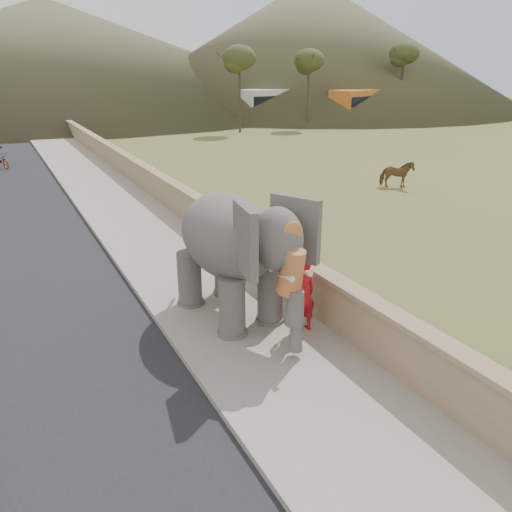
{
  "coord_description": "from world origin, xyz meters",
  "views": [
    {
      "loc": [
        -3.94,
        -9.02,
        5.1
      ],
      "look_at": [
        0.2,
        -1.07,
        1.7
      ],
      "focal_mm": 35.0,
      "sensor_mm": 36.0,
      "label": 1
    }
  ],
  "objects": [
    {
      "name": "cow",
      "position": [
        11.88,
        7.73,
        0.6
      ],
      "size": [
        1.56,
        1.29,
        1.21
      ],
      "primitive_type": "imported",
      "rotation": [
        0.0,
        0.0,
        1.03
      ],
      "color": "brown",
      "rests_on": "ground"
    },
    {
      "name": "ground",
      "position": [
        0.0,
        0.0,
        0.0
      ],
      "size": [
        160.0,
        160.0,
        0.0
      ],
      "primitive_type": "plane",
      "color": "olive",
      "rests_on": "ground"
    },
    {
      "name": "hill_far",
      "position": [
        5.0,
        70.0,
        7.0
      ],
      "size": [
        80.0,
        80.0,
        14.0
      ],
      "primitive_type": "cone",
      "color": "brown",
      "rests_on": "ground"
    },
    {
      "name": "trees",
      "position": [
        4.52,
        28.42,
        3.8
      ],
      "size": [
        47.33,
        44.24,
        8.26
      ],
      "color": "#473828",
      "rests_on": "ground"
    },
    {
      "name": "distant_car",
      "position": [
        19.96,
        34.75,
        0.72
      ],
      "size": [
        4.52,
        2.75,
        1.44
      ],
      "primitive_type": "imported",
      "rotation": [
        0.0,
        0.0,
        1.31
      ],
      "color": "silver",
      "rests_on": "ground"
    },
    {
      "name": "bus_white",
      "position": [
        23.57,
        35.52,
        1.55
      ],
      "size": [
        11.04,
        2.69,
        3.1
      ],
      "primitive_type": "cube",
      "rotation": [
        0.0,
        0.0,
        1.59
      ],
      "color": "silver",
      "rests_on": "ground"
    },
    {
      "name": "parapet",
      "position": [
        1.65,
        10.0,
        0.55
      ],
      "size": [
        0.3,
        120.0,
        1.1
      ],
      "primitive_type": "cube",
      "color": "tan",
      "rests_on": "ground"
    },
    {
      "name": "bus_orange",
      "position": [
        30.34,
        31.66,
        1.55
      ],
      "size": [
        11.26,
        5.54,
        3.1
      ],
      "primitive_type": "cube",
      "rotation": [
        0.0,
        0.0,
        1.86
      ],
      "color": "orange",
      "rests_on": "ground"
    },
    {
      "name": "hill_right",
      "position": [
        36.0,
        52.0,
        8.0
      ],
      "size": [
        56.0,
        56.0,
        16.0
      ],
      "primitive_type": "cone",
      "color": "brown",
      "rests_on": "ground"
    },
    {
      "name": "elephant_and_man",
      "position": [
        0.02,
        -0.21,
        1.5
      ],
      "size": [
        2.45,
        3.98,
        2.71
      ],
      "color": "#67625D",
      "rests_on": "ground"
    },
    {
      "name": "walkway",
      "position": [
        0.0,
        10.0,
        0.07
      ],
      "size": [
        3.0,
        120.0,
        0.15
      ],
      "primitive_type": "cube",
      "color": "#9E9687",
      "rests_on": "ground"
    }
  ]
}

